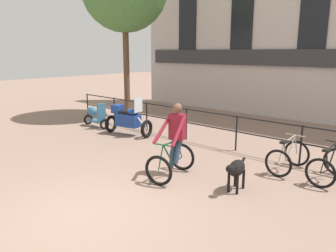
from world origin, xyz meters
name	(u,v)px	position (x,y,z in m)	size (l,w,h in m)	color
ground_plane	(85,213)	(0.00, 0.00, 0.00)	(60.00, 60.00, 0.00)	#8E7060
canal_railing	(237,127)	(0.00, 5.20, 0.71)	(15.05, 0.05, 1.05)	black
building_facade	(317,17)	(0.00, 10.99, 4.18)	(18.00, 0.72, 8.40)	beige
cyclist_with_bike	(174,144)	(-0.05, 2.48, 0.76)	(0.92, 1.29, 1.70)	black
dog	(236,169)	(1.49, 2.68, 0.48)	(0.37, 0.92, 0.67)	black
parked_motorcycle	(128,119)	(-3.78, 4.31, 0.56)	(1.77, 0.94, 1.35)	black
parked_bicycle_near_lamp	(288,157)	(1.82, 4.54, 0.36)	(0.68, 1.12, 0.86)	black
parked_bicycle_mid_left	(329,166)	(2.77, 4.54, 0.36)	(0.71, 1.14, 0.86)	black
parked_scooter	(95,115)	(-5.69, 4.31, 0.46)	(1.31, 0.50, 0.96)	black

